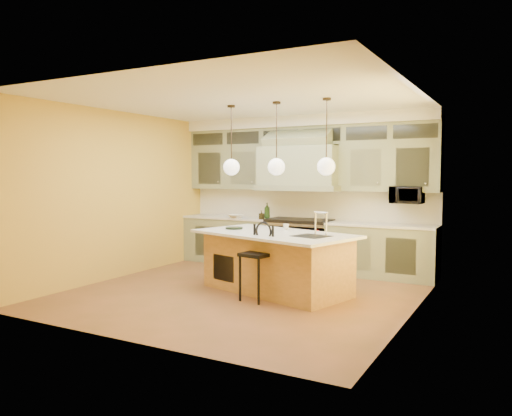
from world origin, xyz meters
The scene contains 18 objects.
floor centered at (0.00, 0.00, 0.00)m, with size 5.00×5.00×0.00m, color brown.
ceiling centered at (0.00, 0.00, 2.90)m, with size 5.00×5.00×0.00m, color white.
wall_back centered at (0.00, 2.50, 1.45)m, with size 5.00×5.00×0.00m, color gold.
wall_front centered at (0.00, -2.50, 1.45)m, with size 5.00×5.00×0.00m, color gold.
wall_left centered at (-2.50, 0.00, 1.45)m, with size 5.00×5.00×0.00m, color gold.
wall_right centered at (2.50, 0.00, 1.45)m, with size 5.00×5.00×0.00m, color gold.
back_cabinetry centered at (0.00, 2.23, 1.43)m, with size 5.00×0.77×2.90m.
range centered at (0.00, 2.14, 0.49)m, with size 1.20×0.74×0.96m.
kitchen_island centered at (0.40, 0.32, 0.47)m, with size 2.72×1.94×1.35m.
counter_stool centered at (0.40, -0.27, 0.64)m, with size 0.45×0.45×1.12m.
microwave centered at (1.95, 2.25, 1.45)m, with size 0.54×0.37×0.30m, color black.
oil_bottle_a centered at (-0.70, 2.15, 1.09)m, with size 0.12×0.12×0.31m, color black.
oil_bottle_b centered at (-0.70, 1.92, 1.03)m, with size 0.08×0.08×0.17m, color black.
fruit_bowl centered at (-1.28, 1.92, 0.97)m, with size 0.28×0.28×0.07m, color silver.
cup centered at (0.38, 0.73, 0.97)m, with size 0.10×0.10×0.09m, color beige.
pendant_left centered at (-0.40, 0.33, 1.95)m, with size 0.26×0.26×1.11m.
pendant_center centered at (0.40, 0.33, 1.95)m, with size 0.26×0.26×1.11m.
pendant_right centered at (1.20, 0.33, 1.95)m, with size 0.26×0.26×1.11m.
Camera 1 is at (3.75, -6.49, 1.82)m, focal length 35.00 mm.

